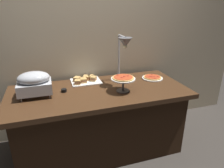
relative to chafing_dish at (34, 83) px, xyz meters
name	(u,v)px	position (x,y,z in m)	size (l,w,h in m)	color
ground_plane	(101,147)	(0.64, -0.04, -0.90)	(8.00, 8.00, 0.00)	#38332D
back_wall	(88,41)	(0.64, 0.46, 0.30)	(4.40, 0.04, 2.40)	#C6B593
buffet_table	(100,120)	(0.64, -0.04, -0.52)	(1.90, 0.84, 0.76)	#422816
chafing_dish	(34,83)	(0.00, 0.00, 0.00)	(0.32, 0.24, 0.25)	#B7BABF
heat_lamp	(124,47)	(0.95, 0.04, 0.28)	(0.15, 0.33, 0.54)	#B7BABF
pizza_plate_front	(152,78)	(1.35, 0.10, -0.13)	(0.25, 0.25, 0.03)	white
pizza_plate_center	(123,80)	(0.87, -0.15, -0.01)	(0.25, 0.25, 0.16)	#595B60
sandwich_platter	(85,80)	(0.54, 0.24, -0.12)	(0.34, 0.27, 0.06)	white
sauce_cup_near	(64,90)	(0.28, 0.02, -0.13)	(0.06, 0.06, 0.03)	black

